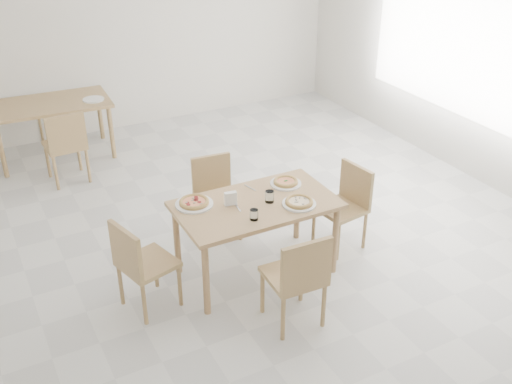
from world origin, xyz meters
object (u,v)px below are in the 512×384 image
chair_west (139,261)px  tumbler_a (270,197)px  main_table (256,211)px  pizza_mushroom (299,202)px  second_table (50,109)px  chair_south (299,275)px  pizza_margherita (286,182)px  chair_east (347,201)px  plate_mushroom (299,204)px  chair_north (215,191)px  plate_empty (93,99)px  napkin_holder (231,199)px  chair_back_s (66,143)px  tumbler_b (254,215)px  plate_margherita (286,184)px  chair_back_n (48,102)px  plate_pepperoni (194,204)px  pizza_pepperoni (194,202)px

chair_west → tumbler_a: (1.23, -0.02, 0.30)m
main_table → pizza_mushroom: 0.40m
tumbler_a → second_table: 3.75m
tumbler_a → chair_south: bearing=-101.9°
main_table → pizza_margherita: bearing=23.9°
chair_east → plate_mushroom: (-0.70, -0.22, 0.27)m
chair_north → chair_west: 1.38m
main_table → plate_empty: plate_empty is taller
plate_mushroom → plate_empty: size_ratio=1.12×
napkin_holder → chair_back_s: size_ratio=0.15×
main_table → tumbler_a: bearing=-17.0°
chair_west → chair_east: 2.14m
chair_north → chair_back_s: bearing=126.4°
tumbler_b → chair_west: bearing=167.1°
chair_north → plate_margherita: (0.44, -0.65, 0.28)m
plate_margherita → chair_back_n: size_ratio=0.36×
pizza_mushroom → napkin_holder: bearing=153.3°
pizza_mushroom → plate_pepperoni: bearing=152.5°
chair_back_n → main_table: bearing=-73.7°
plate_empty → second_table: bearing=161.8°
pizza_margherita → chair_back_n: size_ratio=0.36×
plate_margherita → chair_back_s: (-1.54, 2.48, -0.23)m
plate_pepperoni → chair_back_s: bearing=104.5°
plate_pepperoni → napkin_holder: napkin_holder is taller
tumbler_a → plate_empty: size_ratio=0.39×
main_table → plate_pepperoni: (-0.50, 0.22, 0.10)m
tumbler_a → second_table: size_ratio=0.07×
chair_south → plate_empty: size_ratio=3.29×
chair_back_n → plate_pepperoni: bearing=-79.7°
chair_back_n → pizza_pepperoni: bearing=-79.7°
chair_south → chair_east: size_ratio=1.05×
pizza_margherita → chair_back_s: 2.94m
chair_east → chair_back_s: (-2.16, 2.65, 0.03)m
chair_west → tumbler_b: size_ratio=9.03×
pizza_mushroom → plate_mushroom: bearing=180.0°
pizza_pepperoni → napkin_holder: size_ratio=2.55×
chair_east → plate_pepperoni: 1.56m
tumbler_b → plate_pepperoni: bearing=127.2°
chair_south → chair_west: 1.34m
tumbler_b → plate_empty: tumbler_b is taller
chair_west → pizza_pepperoni: chair_west is taller
chair_north → plate_margherita: size_ratio=2.83×
plate_pepperoni → tumbler_b: tumbler_b is taller
tumbler_a → plate_empty: 3.44m
main_table → chair_west: chair_west is taller
plate_pepperoni → chair_back_n: chair_back_n is taller
chair_south → tumbler_b: size_ratio=9.36×
chair_west → tumbler_a: bearing=-106.1°
chair_back_s → chair_back_n: bearing=-96.4°
napkin_holder → chair_back_s: bearing=117.7°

